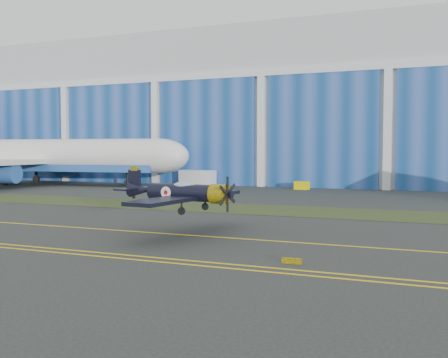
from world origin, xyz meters
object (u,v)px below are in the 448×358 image
at_px(tug, 302,186).
at_px(warbird, 181,192).
at_px(shipping_container, 197,178).
at_px(jetliner, 34,120).

bearing_deg(tug, warbird, -79.03).
height_order(shipping_container, tug, shipping_container).
xyz_separation_m(jetliner, shipping_container, (30.82, 8.59, -10.98)).
bearing_deg(shipping_container, warbird, -62.05).
bearing_deg(jetliner, shipping_container, 9.18).
bearing_deg(tug, jetliner, -164.56).
xyz_separation_m(jetliner, tug, (51.32, 6.37, -11.74)).
bearing_deg(tug, shipping_container, -177.82).
xyz_separation_m(warbird, jetliner, (-53.55, 42.86, 9.12)).
bearing_deg(jetliner, warbird, -45.06).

